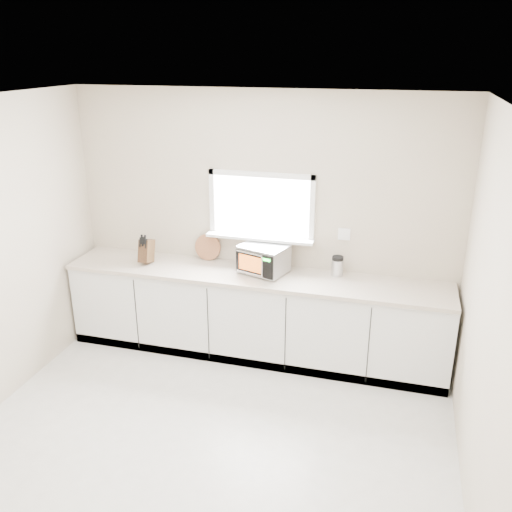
% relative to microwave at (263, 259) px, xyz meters
% --- Properties ---
extents(ground, '(4.00, 4.00, 0.00)m').
position_rel_microwave_xyz_m(ground, '(-0.09, -1.75, -1.07)').
color(ground, beige).
rests_on(ground, ground).
extents(back_wall, '(4.00, 0.17, 2.70)m').
position_rel_microwave_xyz_m(back_wall, '(-0.08, 0.25, 0.29)').
color(back_wall, beige).
rests_on(back_wall, ground).
extents(cabinets, '(3.92, 0.60, 0.88)m').
position_rel_microwave_xyz_m(cabinets, '(-0.09, -0.05, -0.63)').
color(cabinets, silver).
rests_on(cabinets, ground).
extents(countertop, '(3.92, 0.64, 0.04)m').
position_rel_microwave_xyz_m(countertop, '(-0.09, -0.06, -0.17)').
color(countertop, beige).
rests_on(countertop, cabinets).
extents(microwave, '(0.53, 0.47, 0.29)m').
position_rel_microwave_xyz_m(microwave, '(0.00, 0.00, 0.00)').
color(microwave, black).
rests_on(microwave, countertop).
extents(knife_block, '(0.11, 0.23, 0.33)m').
position_rel_microwave_xyz_m(knife_block, '(-1.25, -0.08, -0.01)').
color(knife_block, '#462F19').
rests_on(knife_block, countertop).
extents(cutting_board, '(0.28, 0.07, 0.28)m').
position_rel_microwave_xyz_m(cutting_board, '(-0.67, 0.19, -0.01)').
color(cutting_board, '#995C3B').
rests_on(cutting_board, countertop).
extents(coffee_grinder, '(0.14, 0.14, 0.20)m').
position_rel_microwave_xyz_m(coffee_grinder, '(0.73, 0.13, -0.05)').
color(coffee_grinder, '#B8BAC0').
rests_on(coffee_grinder, countertop).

